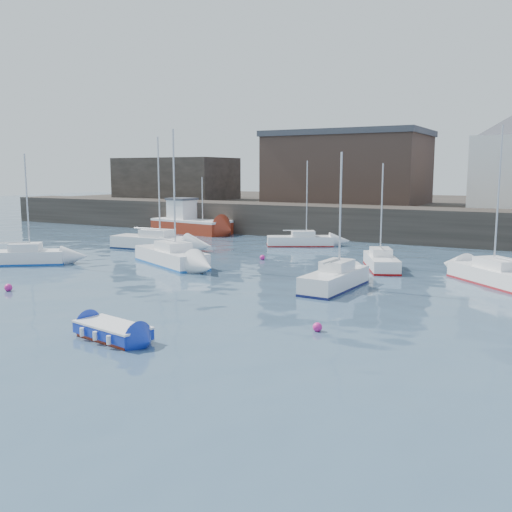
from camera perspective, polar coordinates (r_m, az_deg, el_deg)
The scene contains 17 objects.
water at distance 22.69m, azimuth -14.98°, elevation -7.68°, with size 220.00×220.00×0.00m, color #2D4760.
quay_wall at distance 53.06m, azimuth 12.14°, elevation 3.21°, with size 90.00×5.00×3.00m, color #28231E.
land_strip at distance 70.43m, azimuth 16.42°, elevation 4.23°, with size 90.00×32.00×2.80m, color #28231E.
warehouse at distance 62.33m, azimuth 9.12°, elevation 8.76°, with size 16.40×10.40×7.60m.
bldg_west at distance 72.04m, azimuth -8.03°, elevation 7.69°, with size 14.00×8.00×5.00m.
blue_dinghy at distance 22.00m, azimuth -14.15°, elevation -7.25°, with size 3.39×1.96×0.61m.
fishing_boat at distance 58.26m, azimuth -6.71°, elevation 3.39°, with size 8.88×4.43×5.63m.
sailboat_a at distance 41.39m, azimuth -22.34°, elevation -0.06°, with size 5.61×4.81×7.34m.
sailboat_b at distance 38.46m, azimuth -8.48°, elevation -0.02°, with size 7.15×5.01×8.86m.
sailboat_c at distance 30.49m, azimuth 7.91°, elevation -2.28°, with size 2.04×5.55×7.20m.
sailboat_d at distance 33.90m, azimuth 23.32°, elevation -1.86°, with size 6.40×6.27×8.66m.
sailboat_e at distance 46.46m, azimuth -10.21°, elevation 1.39°, with size 7.06×2.82×8.86m.
sailboat_f at distance 37.41m, azimuth 12.40°, elevation -0.53°, with size 3.71×5.36×6.70m.
sailboat_h at distance 47.84m, azimuth 4.44°, elevation 1.56°, with size 5.62×4.28×7.06m.
buoy_near at distance 32.54m, azimuth -23.51°, elevation -3.22°, with size 0.40×0.40×0.40m, color #D82085.
buoy_mid at distance 22.61m, azimuth 6.15°, elevation -7.49°, with size 0.37×0.37×0.37m, color #D82085.
buoy_far at distance 40.25m, azimuth 0.64°, elevation -0.38°, with size 0.37×0.37×0.37m, color #D82085.
Camera 1 is at (15.27, -15.59, 6.21)m, focal length 40.00 mm.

